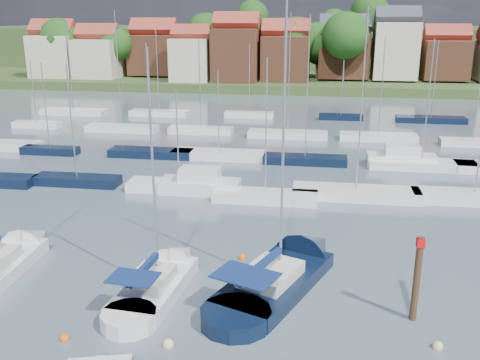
# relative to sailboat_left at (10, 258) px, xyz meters

# --- Properties ---
(ground) EXTENTS (260.00, 260.00, 0.00)m
(ground) POSITION_rel_sailboat_left_xyz_m (13.93, 35.74, -0.36)
(ground) COLOR #4A5765
(ground) RESTS_ON ground
(sailboat_left) EXTENTS (3.52, 11.36, 15.27)m
(sailboat_left) POSITION_rel_sailboat_left_xyz_m (0.00, 0.00, 0.00)
(sailboat_left) COLOR silver
(sailboat_left) RESTS_ON ground
(sailboat_centre) EXTENTS (3.77, 10.97, 14.67)m
(sailboat_centre) POSITION_rel_sailboat_left_xyz_m (10.29, -1.11, 0.00)
(sailboat_centre) COLOR silver
(sailboat_centre) RESTS_ON ground
(sailboat_navy) EXTENTS (8.54, 14.30, 19.16)m
(sailboat_navy) POSITION_rel_sailboat_left_xyz_m (17.52, 1.22, -0.01)
(sailboat_navy) COLOR black
(sailboat_navy) RESTS_ON ground
(timber_piling) EXTENTS (0.40, 0.40, 6.83)m
(timber_piling) POSITION_rel_sailboat_left_xyz_m (24.09, -2.85, 1.04)
(timber_piling) COLOR #4C331E
(timber_piling) RESTS_ON ground
(buoy_b) EXTENTS (0.50, 0.50, 0.50)m
(buoy_b) POSITION_rel_sailboat_left_xyz_m (7.22, -7.32, -0.36)
(buoy_b) COLOR #D85914
(buoy_b) RESTS_ON ground
(buoy_c) EXTENTS (0.51, 0.51, 0.51)m
(buoy_c) POSITION_rel_sailboat_left_xyz_m (9.36, -4.60, -0.36)
(buoy_c) COLOR #D85914
(buoy_c) RESTS_ON ground
(buoy_d) EXTENTS (0.54, 0.54, 0.54)m
(buoy_d) POSITION_rel_sailboat_left_xyz_m (12.31, -7.04, -0.36)
(buoy_d) COLOR beige
(buoy_d) RESTS_ON ground
(buoy_e) EXTENTS (0.52, 0.52, 0.52)m
(buoy_e) POSITION_rel_sailboat_left_xyz_m (14.33, 2.94, -0.36)
(buoy_e) COLOR #D85914
(buoy_e) RESTS_ON ground
(buoy_f) EXTENTS (0.50, 0.50, 0.50)m
(buoy_f) POSITION_rel_sailboat_left_xyz_m (24.87, -5.24, -0.36)
(buoy_f) COLOR beige
(buoy_f) RESTS_ON ground
(marina_field) EXTENTS (79.62, 41.41, 15.93)m
(marina_field) POSITION_rel_sailboat_left_xyz_m (15.84, 30.89, 0.08)
(marina_field) COLOR silver
(marina_field) RESTS_ON ground
(far_shore_town) EXTENTS (212.46, 90.00, 22.27)m
(far_shore_town) POSITION_rel_sailboat_left_xyz_m (16.16, 128.41, 4.25)
(far_shore_town) COLOR #394A25
(far_shore_town) RESTS_ON ground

